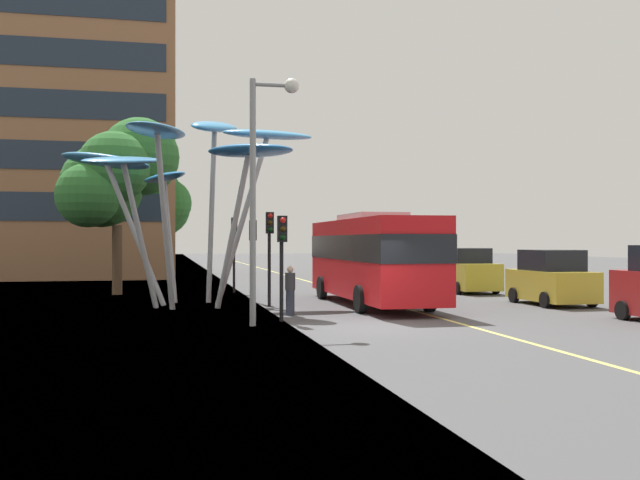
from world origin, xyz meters
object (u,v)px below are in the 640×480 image
(traffic_light_kerb_near, at_px, (282,245))
(traffic_light_kerb_far, at_px, (270,238))
(red_bus, at_px, (371,255))
(car_parked_mid, at_px, (551,279))
(traffic_light_island_mid, at_px, (253,243))
(car_parked_far, at_px, (464,271))
(car_side_street, at_px, (423,268))
(car_far_side, at_px, (397,263))
(leaf_sculpture, at_px, (188,159))
(street_lamp, at_px, (264,167))
(pedestrian, at_px, (290,291))
(traffic_light_opposite, at_px, (234,238))

(traffic_light_kerb_near, relative_size, traffic_light_kerb_far, 0.91)
(red_bus, distance_m, car_parked_mid, 7.03)
(traffic_light_island_mid, xyz_separation_m, car_parked_mid, (11.14, -3.53, -1.40))
(traffic_light_kerb_far, relative_size, car_parked_far, 0.78)
(car_parked_mid, relative_size, car_side_street, 0.88)
(car_parked_mid, relative_size, car_far_side, 0.86)
(leaf_sculpture, distance_m, car_parked_far, 14.82)
(street_lamp, distance_m, pedestrian, 4.84)
(traffic_light_island_mid, bearing_deg, car_parked_far, 18.74)
(traffic_light_island_mid, xyz_separation_m, car_parked_far, (10.67, 3.62, -1.39))
(traffic_light_kerb_near, distance_m, car_side_street, 19.86)
(red_bus, height_order, traffic_light_kerb_far, traffic_light_kerb_far)
(car_parked_far, distance_m, street_lamp, 16.63)
(red_bus, bearing_deg, pedestrian, -140.14)
(traffic_light_opposite, bearing_deg, street_lamp, -91.87)
(traffic_light_island_mid, bearing_deg, car_parked_mid, -17.58)
(traffic_light_kerb_near, xyz_separation_m, traffic_light_kerb_far, (0.36, 5.09, 0.22))
(pedestrian, bearing_deg, red_bus, 39.86)
(traffic_light_opposite, distance_m, car_parked_far, 11.16)
(car_parked_mid, distance_m, street_lamp, 13.13)
(traffic_light_kerb_far, bearing_deg, leaf_sculpture, 163.30)
(traffic_light_opposite, height_order, car_far_side, traffic_light_opposite)
(car_parked_far, xyz_separation_m, car_side_street, (0.08, 5.88, -0.06))
(car_far_side, bearing_deg, leaf_sculpture, -129.16)
(traffic_light_kerb_near, height_order, car_far_side, traffic_light_kerb_near)
(car_far_side, height_order, street_lamp, street_lamp)
(red_bus, relative_size, car_parked_far, 2.38)
(traffic_light_kerb_near, relative_size, pedestrian, 1.98)
(car_side_street, bearing_deg, pedestrian, -124.46)
(traffic_light_island_mid, xyz_separation_m, pedestrian, (0.60, -5.30, -1.57))
(car_parked_mid, relative_size, car_parked_far, 0.87)
(traffic_light_island_mid, bearing_deg, leaf_sculpture, -155.65)
(leaf_sculpture, relative_size, car_parked_mid, 2.52)
(traffic_light_kerb_near, relative_size, car_parked_far, 0.72)
(traffic_light_kerb_near, relative_size, traffic_light_opposite, 0.90)
(red_bus, bearing_deg, car_parked_mid, -10.99)
(red_bus, height_order, traffic_light_opposite, traffic_light_opposite)
(leaf_sculpture, bearing_deg, pedestrian, -52.26)
(car_parked_mid, height_order, pedestrian, car_parked_mid)
(traffic_light_kerb_near, relative_size, street_lamp, 0.45)
(car_side_street, bearing_deg, car_parked_far, -90.76)
(car_parked_mid, height_order, car_far_side, car_far_side)
(traffic_light_kerb_far, bearing_deg, traffic_light_opposite, 94.52)
(red_bus, xyz_separation_m, pedestrian, (-3.71, -3.10, -1.10))
(red_bus, height_order, car_parked_far, red_bus)
(leaf_sculpture, relative_size, street_lamp, 1.37)
(leaf_sculpture, distance_m, car_parked_mid, 14.67)
(car_far_side, bearing_deg, traffic_light_kerb_far, -121.33)
(pedestrian, bearing_deg, car_parked_far, 41.52)
(car_far_side, bearing_deg, car_parked_mid, -90.58)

